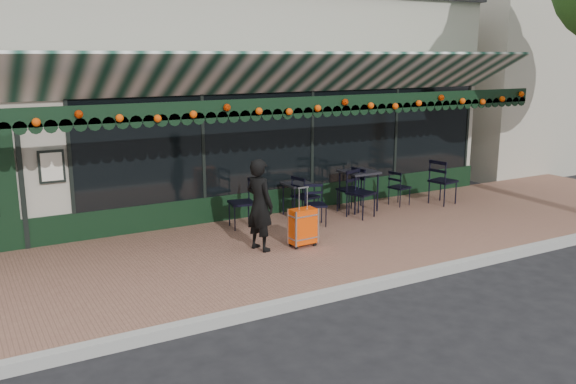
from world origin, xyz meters
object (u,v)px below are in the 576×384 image
suitcase (303,227)px  chair_b_left (242,203)px  woman (260,205)px  chair_a_extra (443,181)px  chair_b_right (305,197)px  chair_a_right (399,188)px  chair_a_front (361,194)px  chair_b_front (316,205)px  cafe_table_a (359,175)px  chair_a_left (350,190)px  cafe_table_b (299,187)px

suitcase → chair_b_left: (-0.40, 1.56, 0.12)m
woman → chair_b_left: size_ratio=1.66×
chair_a_extra → chair_b_right: bearing=72.8°
chair_a_right → woman: bearing=97.0°
chair_a_front → chair_b_front: bearing=166.6°
chair_a_front → chair_a_extra: size_ratio=0.96×
suitcase → chair_b_right: 1.78m
chair_a_extra → chair_b_front: chair_a_extra is taller
suitcase → chair_a_right: (3.29, 1.46, 0.04)m
chair_a_front → cafe_table_a: bearing=41.3°
chair_a_left → chair_a_right: (1.26, -0.03, -0.08)m
cafe_table_b → chair_a_front: (1.03, -0.68, -0.12)m
suitcase → chair_b_front: bearing=45.2°
cafe_table_b → chair_b_front: chair_b_front is taller
cafe_table_a → chair_a_extra: bearing=-13.3°
suitcase → chair_a_left: suitcase is taller
suitcase → cafe_table_a: (2.27, 1.55, 0.41)m
chair_a_extra → cafe_table_b: bearing=68.4°
chair_a_front → chair_a_right: bearing=-1.2°
chair_b_right → cafe_table_a: bearing=-97.7°
chair_a_front → chair_b_left: size_ratio=1.03×
woman → suitcase: size_ratio=1.51×
chair_a_right → chair_a_front: size_ratio=0.80×
chair_a_left → chair_a_front: size_ratio=0.96×
chair_a_extra → chair_a_left: bearing=69.5°
chair_a_left → chair_b_front: 1.26m
chair_a_right → chair_b_front: chair_b_front is taller
chair_b_front → cafe_table_a: bearing=39.7°
chair_b_right → chair_b_left: bearing=77.8°
chair_a_right → cafe_table_b: bearing=72.2°
chair_b_front → cafe_table_b: bearing=102.0°
woman → cafe_table_b: woman is taller
woman → chair_a_extra: (4.89, 0.90, -0.27)m
chair_b_left → chair_b_right: chair_b_left is taller
chair_b_left → chair_b_front: chair_b_left is taller
chair_a_right → chair_a_front: 1.36m
cafe_table_b → chair_a_front: size_ratio=0.70×
woman → chair_b_front: woman is taller
chair_b_right → chair_b_front: chair_b_right is taller
woman → chair_a_left: bearing=-81.4°
cafe_table_a → cafe_table_b: (-1.32, 0.21, -0.15)m
suitcase → chair_b_front: size_ratio=1.30×
chair_a_front → chair_b_front: size_ratio=1.21×
chair_b_front → chair_b_right: bearing=98.7°
chair_a_right → suitcase: bearing=103.4°
chair_a_extra → chair_b_right: (-3.23, 0.40, -0.05)m
suitcase → chair_b_front: (0.87, 0.99, 0.05)m
cafe_table_b → chair_a_left: size_ratio=0.73×
woman → suitcase: 0.85m
chair_b_front → chair_a_right: bearing=29.0°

